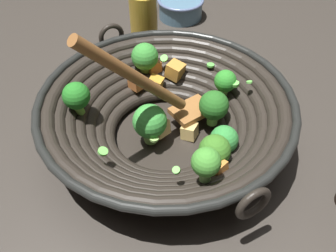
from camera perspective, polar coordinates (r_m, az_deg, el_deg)
ground_plane at (r=0.68m, az=-0.25°, el=-2.01°), size 4.00×4.00×0.00m
wok at (r=0.63m, az=-0.21°, el=1.86°), size 0.43×0.43×0.26m
cooking_oil_bottle at (r=0.85m, az=-3.69°, el=15.49°), size 0.06×0.06×0.19m
prep_bowl at (r=1.02m, az=1.92°, el=17.60°), size 0.12×0.12×0.05m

